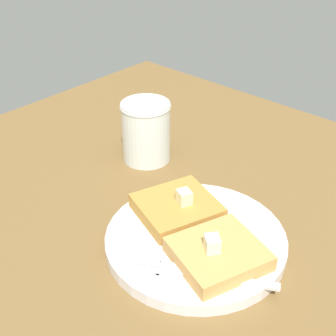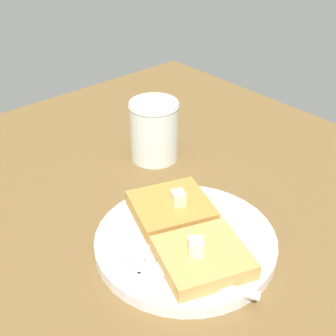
% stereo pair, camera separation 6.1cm
% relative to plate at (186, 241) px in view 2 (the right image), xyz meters
% --- Properties ---
extents(table_surface, '(0.97, 0.97, 0.02)m').
position_rel_plate_xyz_m(table_surface, '(-0.00, -0.07, -0.02)').
color(table_surface, brown).
rests_on(table_surface, ground).
extents(plate, '(0.21, 0.21, 0.01)m').
position_rel_plate_xyz_m(plate, '(0.00, 0.00, 0.00)').
color(plate, silver).
rests_on(plate, table_surface).
extents(toast_slice_left, '(0.11, 0.12, 0.02)m').
position_rel_plate_xyz_m(toast_slice_left, '(-0.04, 0.02, 0.02)').
color(toast_slice_left, '#BB8639').
rests_on(toast_slice_left, plate).
extents(toast_slice_middle, '(0.11, 0.12, 0.02)m').
position_rel_plate_xyz_m(toast_slice_middle, '(0.04, -0.02, 0.02)').
color(toast_slice_middle, tan).
rests_on(toast_slice_middle, plate).
extents(butter_pat_primary, '(0.02, 0.02, 0.02)m').
position_rel_plate_xyz_m(butter_pat_primary, '(-0.04, 0.02, 0.03)').
color(butter_pat_primary, beige).
rests_on(butter_pat_primary, toast_slice_left).
extents(butter_pat_secondary, '(0.02, 0.02, 0.02)m').
position_rel_plate_xyz_m(butter_pat_secondary, '(0.04, -0.02, 0.03)').
color(butter_pat_secondary, '#F2ECC4').
rests_on(butter_pat_secondary, toast_slice_middle).
extents(fork, '(0.15, 0.09, 0.00)m').
position_rel_plate_xyz_m(fork, '(0.04, -0.05, 0.01)').
color(fork, silver).
rests_on(fork, plate).
extents(syrup_jar, '(0.07, 0.07, 0.09)m').
position_rel_plate_xyz_m(syrup_jar, '(-0.18, 0.10, 0.04)').
color(syrup_jar, '#35150C').
rests_on(syrup_jar, table_surface).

